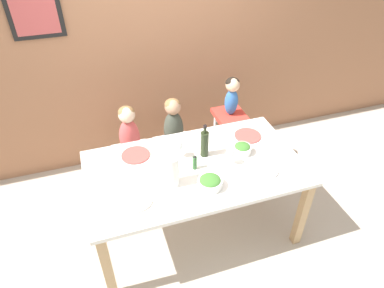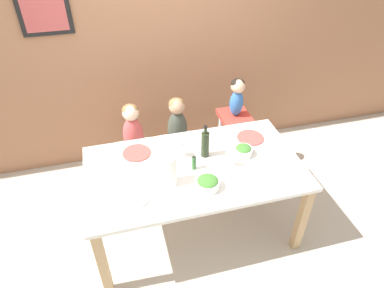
{
  "view_description": "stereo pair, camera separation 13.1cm",
  "coord_description": "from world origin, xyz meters",
  "px_view_note": "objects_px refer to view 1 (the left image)",
  "views": [
    {
      "loc": [
        -0.69,
        -2.01,
        2.64
      ],
      "look_at": [
        0.0,
        0.07,
        0.95
      ],
      "focal_mm": 32.0,
      "sensor_mm": 36.0,
      "label": 1
    },
    {
      "loc": [
        -0.56,
        -2.05,
        2.64
      ],
      "look_at": [
        0.0,
        0.07,
        0.95
      ],
      "focal_mm": 32.0,
      "sensor_mm": 36.0,
      "label": 2
    }
  ],
  "objects_px": {
    "salad_bowl_small": "(242,149)",
    "dinner_plate_front_right": "(263,169)",
    "salad_bowl_large": "(210,182)",
    "dinner_plate_front_left": "(136,200)",
    "person_baby_right": "(232,93)",
    "person_child_left": "(129,130)",
    "dinner_plate_back_left": "(136,155)",
    "wine_glass_near": "(230,154)",
    "wine_glass_far": "(179,147)",
    "dinner_plate_back_right": "(248,136)",
    "paper_towel_roll": "(172,171)",
    "chair_far_left": "(133,159)",
    "wine_bottle": "(205,143)",
    "chair_right_highchair": "(229,127)",
    "person_child_center": "(173,122)",
    "chair_far_center": "(174,151)"
  },
  "relations": [
    {
      "from": "person_child_center",
      "to": "dinner_plate_front_left",
      "type": "height_order",
      "value": "person_child_center"
    },
    {
      "from": "chair_far_left",
      "to": "wine_glass_far",
      "type": "distance_m",
      "value": 0.84
    },
    {
      "from": "chair_far_center",
      "to": "person_baby_right",
      "type": "bearing_deg",
      "value": 0.15
    },
    {
      "from": "person_child_left",
      "to": "salad_bowl_small",
      "type": "xyz_separation_m",
      "value": [
        0.87,
        -0.7,
        0.08
      ]
    },
    {
      "from": "person_baby_right",
      "to": "dinner_plate_back_left",
      "type": "relative_size",
      "value": 1.69
    },
    {
      "from": "person_child_center",
      "to": "salad_bowl_large",
      "type": "distance_m",
      "value": 1.0
    },
    {
      "from": "person_child_left",
      "to": "wine_bottle",
      "type": "xyz_separation_m",
      "value": [
        0.55,
        -0.62,
        0.16
      ]
    },
    {
      "from": "chair_right_highchair",
      "to": "wine_glass_near",
      "type": "bearing_deg",
      "value": -114.09
    },
    {
      "from": "chair_far_center",
      "to": "wine_glass_far",
      "type": "height_order",
      "value": "wine_glass_far"
    },
    {
      "from": "person_child_left",
      "to": "dinner_plate_back_left",
      "type": "height_order",
      "value": "person_child_left"
    },
    {
      "from": "salad_bowl_large",
      "to": "dinner_plate_front_left",
      "type": "height_order",
      "value": "salad_bowl_large"
    },
    {
      "from": "dinner_plate_front_left",
      "to": "dinner_plate_front_right",
      "type": "xyz_separation_m",
      "value": [
        1.05,
        0.02,
        0.0
      ]
    },
    {
      "from": "chair_far_left",
      "to": "wine_glass_near",
      "type": "relative_size",
      "value": 2.84
    },
    {
      "from": "chair_far_left",
      "to": "salad_bowl_large",
      "type": "distance_m",
      "value": 1.19
    },
    {
      "from": "chair_far_center",
      "to": "salad_bowl_small",
      "type": "relative_size",
      "value": 2.82
    },
    {
      "from": "chair_far_center",
      "to": "person_baby_right",
      "type": "height_order",
      "value": "person_baby_right"
    },
    {
      "from": "chair_far_center",
      "to": "dinner_plate_back_left",
      "type": "distance_m",
      "value": 0.76
    },
    {
      "from": "dinner_plate_front_right",
      "to": "person_baby_right",
      "type": "bearing_deg",
      "value": 82.67
    },
    {
      "from": "wine_glass_near",
      "to": "salad_bowl_large",
      "type": "distance_m",
      "value": 0.33
    },
    {
      "from": "person_child_center",
      "to": "salad_bowl_large",
      "type": "xyz_separation_m",
      "value": [
        0.01,
        -1.0,
        0.08
      ]
    },
    {
      "from": "wine_bottle",
      "to": "chair_right_highchair",
      "type": "bearing_deg",
      "value": 50.32
    },
    {
      "from": "chair_far_left",
      "to": "wine_glass_far",
      "type": "relative_size",
      "value": 2.84
    },
    {
      "from": "chair_far_left",
      "to": "person_baby_right",
      "type": "distance_m",
      "value": 1.21
    },
    {
      "from": "wine_glass_far",
      "to": "dinner_plate_back_right",
      "type": "xyz_separation_m",
      "value": [
        0.69,
        0.08,
        -0.1
      ]
    },
    {
      "from": "salad_bowl_small",
      "to": "dinner_plate_front_right",
      "type": "xyz_separation_m",
      "value": [
        0.07,
        -0.26,
        -0.04
      ]
    },
    {
      "from": "person_child_left",
      "to": "wine_glass_near",
      "type": "height_order",
      "value": "person_child_left"
    },
    {
      "from": "chair_far_center",
      "to": "person_baby_right",
      "type": "distance_m",
      "value": 0.85
    },
    {
      "from": "salad_bowl_small",
      "to": "dinner_plate_back_left",
      "type": "bearing_deg",
      "value": 164.37
    },
    {
      "from": "person_child_left",
      "to": "wine_bottle",
      "type": "height_order",
      "value": "wine_bottle"
    },
    {
      "from": "chair_far_left",
      "to": "dinner_plate_back_left",
      "type": "xyz_separation_m",
      "value": [
        -0.01,
        -0.45,
        0.41
      ]
    },
    {
      "from": "chair_far_left",
      "to": "dinner_plate_back_left",
      "type": "bearing_deg",
      "value": -91.79
    },
    {
      "from": "person_child_center",
      "to": "dinner_plate_back_left",
      "type": "xyz_separation_m",
      "value": [
        -0.46,
        -0.45,
        0.04
      ]
    },
    {
      "from": "dinner_plate_front_right",
      "to": "wine_glass_far",
      "type": "bearing_deg",
      "value": 148.11
    },
    {
      "from": "chair_right_highchair",
      "to": "paper_towel_roll",
      "type": "height_order",
      "value": "paper_towel_roll"
    },
    {
      "from": "salad_bowl_large",
      "to": "salad_bowl_small",
      "type": "distance_m",
      "value": 0.51
    },
    {
      "from": "chair_right_highchair",
      "to": "wine_glass_far",
      "type": "bearing_deg",
      "value": -141.68
    },
    {
      "from": "dinner_plate_back_right",
      "to": "dinner_plate_front_left",
      "type": "bearing_deg",
      "value": -157.11
    },
    {
      "from": "chair_far_left",
      "to": "chair_right_highchair",
      "type": "height_order",
      "value": "chair_right_highchair"
    },
    {
      "from": "person_child_left",
      "to": "salad_bowl_small",
      "type": "bearing_deg",
      "value": -38.66
    },
    {
      "from": "salad_bowl_large",
      "to": "dinner_plate_back_right",
      "type": "xyz_separation_m",
      "value": [
        0.56,
        0.5,
        -0.04
      ]
    },
    {
      "from": "chair_far_center",
      "to": "salad_bowl_small",
      "type": "xyz_separation_m",
      "value": [
        0.42,
        -0.69,
        0.45
      ]
    },
    {
      "from": "chair_right_highchair",
      "to": "wine_glass_far",
      "type": "relative_size",
      "value": 4.53
    },
    {
      "from": "wine_bottle",
      "to": "salad_bowl_large",
      "type": "relative_size",
      "value": 1.6
    },
    {
      "from": "wine_bottle",
      "to": "dinner_plate_front_left",
      "type": "xyz_separation_m",
      "value": [
        -0.66,
        -0.35,
        -0.12
      ]
    },
    {
      "from": "person_child_center",
      "to": "wine_bottle",
      "type": "height_order",
      "value": "wine_bottle"
    },
    {
      "from": "paper_towel_roll",
      "to": "person_child_left",
      "type": "bearing_deg",
      "value": 102.33
    },
    {
      "from": "chair_right_highchair",
      "to": "salad_bowl_small",
      "type": "xyz_separation_m",
      "value": [
        -0.2,
        -0.69,
        0.27
      ]
    },
    {
      "from": "salad_bowl_small",
      "to": "dinner_plate_front_right",
      "type": "distance_m",
      "value": 0.27
    },
    {
      "from": "chair_right_highchair",
      "to": "person_child_left",
      "type": "bearing_deg",
      "value": 179.94
    },
    {
      "from": "person_child_center",
      "to": "salad_bowl_large",
      "type": "height_order",
      "value": "person_child_center"
    }
  ]
}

